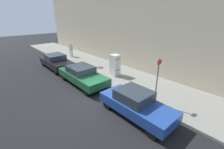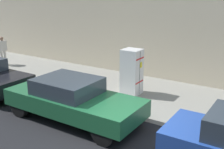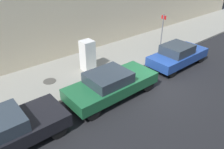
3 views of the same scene
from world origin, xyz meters
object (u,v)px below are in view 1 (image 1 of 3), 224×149
discarded_refrigerator (115,65)px  parked_hatchback_blue (136,103)px  parked_sedan_green (82,75)px  fire_hydrant (62,56)px  pedestrian_walking_far (71,50)px  parked_sedan_dark (56,61)px  street_sign_post (157,80)px

discarded_refrigerator → parked_hatchback_blue: bearing=58.8°
parked_hatchback_blue → parked_sedan_green: bearing=-90.0°
fire_hydrant → pedestrian_walking_far: pedestrian_walking_far is taller
parked_sedan_green → parked_sedan_dark: bearing=-90.0°
parked_hatchback_blue → fire_hydrant: bearing=-97.0°
fire_hydrant → pedestrian_walking_far: bearing=-164.4°
parked_sedan_dark → parked_sedan_green: size_ratio=0.96×
street_sign_post → parked_sedan_green: (1.54, -5.59, -0.96)m
parked_hatchback_blue → street_sign_post: bearing=173.3°
parked_sedan_dark → street_sign_post: bearing=98.2°
parked_sedan_dark → parked_hatchback_blue: bearing=90.0°
discarded_refrigerator → parked_sedan_green: bearing=-11.9°
parked_hatchback_blue → discarded_refrigerator: bearing=-121.2°
discarded_refrigerator → parked_sedan_dark: bearing=-62.8°
parked_sedan_green → fire_hydrant: bearing=-102.0°
discarded_refrigerator → parked_sedan_dark: discarded_refrigerator is taller
pedestrian_walking_far → parked_hatchback_blue: (3.07, 13.11, -0.33)m
discarded_refrigerator → fire_hydrant: (1.36, -7.89, -0.50)m
discarded_refrigerator → parked_hatchback_blue: 5.62m
fire_hydrant → parked_hatchback_blue: 12.78m
street_sign_post → pedestrian_walking_far: (-1.53, -13.29, -0.65)m
discarded_refrigerator → pedestrian_walking_far: size_ratio=1.15×
fire_hydrant → street_sign_post: bearing=90.0°
discarded_refrigerator → fire_hydrant: discarded_refrigerator is taller
parked_sedan_green → parked_hatchback_blue: (0.00, 5.41, -0.02)m
parked_sedan_dark → parked_hatchback_blue: parked_hatchback_blue is taller
fire_hydrant → parked_hatchback_blue: (1.55, 12.68, 0.16)m
street_sign_post → pedestrian_walking_far: 13.39m
discarded_refrigerator → parked_sedan_green: discarded_refrigerator is taller
parked_sedan_dark → parked_hatchback_blue: (-0.00, 10.45, -0.00)m
discarded_refrigerator → parked_sedan_dark: 6.37m
pedestrian_walking_far → parked_sedan_dark: (3.07, 2.66, -0.33)m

